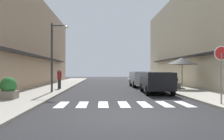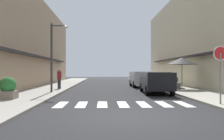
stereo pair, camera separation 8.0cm
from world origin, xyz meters
The scene contains 14 objects.
ground_plane centered at (0.00, 14.54, 0.00)m, with size 79.98×79.98×0.00m, color #232326.
sidewalk_left centered at (-5.30, 14.54, 0.06)m, with size 3.12×50.90×0.12m, color #9E998E.
sidewalk_right centered at (5.30, 14.54, 0.06)m, with size 3.12×50.90×0.12m, color #ADA899.
building_row_left centered at (-9.36, 15.36, 4.29)m, with size 5.50×34.72×8.59m.
building_row_right centered at (9.36, 15.36, 4.84)m, with size 5.50×34.72×9.69m.
crosswalk centered at (0.00, 3.18, 0.01)m, with size 6.15×2.20×0.01m.
parked_car_near centered at (2.69, 8.70, 0.92)m, with size 1.93×4.51×1.47m.
parked_car_mid centered at (2.69, 15.63, 0.92)m, with size 1.83×4.09×1.47m.
round_street_sign centered at (4.19, 2.30, 2.06)m, with size 0.65×0.07×2.53m.
street_lamp centered at (-4.19, 8.81, 3.01)m, with size 1.19×0.28×4.65m.
cafe_umbrella centered at (5.38, 11.57, 2.32)m, with size 2.47×2.47×2.49m.
planter_corner centered at (-5.81, 4.68, 0.66)m, with size 0.84×0.84×1.12m.
planter_midblock centered at (4.78, 11.96, 0.61)m, with size 0.95×0.95×1.10m.
pedestrian_walking_near centered at (-4.42, 11.99, 0.96)m, with size 0.34×0.34×1.60m.
Camera 1 is at (-1.01, -8.69, 1.58)m, focal length 41.23 mm.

